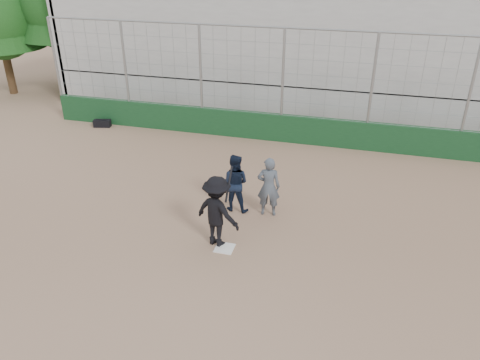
% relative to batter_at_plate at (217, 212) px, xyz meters
% --- Properties ---
extents(ground, '(90.00, 90.00, 0.00)m').
position_rel_batter_at_plate_xyz_m(ground, '(0.22, -0.16, -0.90)').
color(ground, brown).
rests_on(ground, ground).
extents(home_plate, '(0.44, 0.44, 0.02)m').
position_rel_batter_at_plate_xyz_m(home_plate, '(0.22, -0.16, -0.89)').
color(home_plate, white).
rests_on(home_plate, ground).
extents(backstop, '(18.10, 0.25, 4.04)m').
position_rel_batter_at_plate_xyz_m(backstop, '(0.22, 6.84, 0.06)').
color(backstop, '#11371A').
rests_on(backstop, ground).
extents(bleachers, '(20.25, 6.70, 6.98)m').
position_rel_batter_at_plate_xyz_m(bleachers, '(0.22, 11.79, 2.03)').
color(bleachers, '#A1A1A1').
rests_on(bleachers, ground).
extents(batter_at_plate, '(1.31, 1.01, 1.94)m').
position_rel_batter_at_plate_xyz_m(batter_at_plate, '(0.00, 0.00, 0.00)').
color(batter_at_plate, black).
rests_on(batter_at_plate, ground).
extents(catcher_crouched, '(0.83, 0.67, 1.12)m').
position_rel_batter_at_plate_xyz_m(catcher_crouched, '(-0.04, 1.63, -0.34)').
color(catcher_crouched, black).
rests_on(catcher_crouched, ground).
extents(umpire, '(0.65, 0.47, 1.49)m').
position_rel_batter_at_plate_xyz_m(umpire, '(0.88, 1.66, -0.15)').
color(umpire, '#474F5A').
rests_on(umpire, ground).
extents(equipment_bag, '(0.70, 0.42, 0.32)m').
position_rel_batter_at_plate_xyz_m(equipment_bag, '(-6.82, 6.39, -0.76)').
color(equipment_bag, black).
rests_on(equipment_bag, ground).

